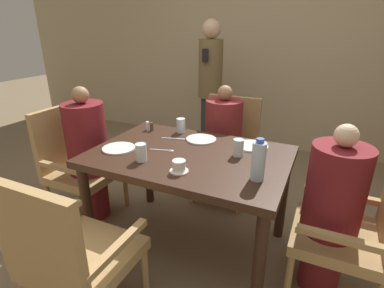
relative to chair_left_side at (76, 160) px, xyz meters
name	(u,v)px	position (x,y,z in m)	size (l,w,h in m)	color
ground_plane	(190,243)	(1.06, 0.00, -0.49)	(16.00, 16.00, 0.00)	#7A664C
wall_back	(268,38)	(1.06, 2.31, 0.91)	(8.00, 0.06, 2.80)	tan
dining_table	(189,166)	(1.06, 0.00, 0.16)	(1.31, 0.89, 0.75)	#331E14
chair_left_side	(76,160)	(0.00, 0.00, 0.00)	(0.51, 0.51, 0.94)	#A88451
diner_in_left_chair	(88,154)	(0.15, 0.00, 0.09)	(0.32, 0.32, 1.13)	maroon
chair_far_side	(228,146)	(1.06, 0.85, 0.00)	(0.51, 0.51, 0.94)	#A88451
diner_in_far_chair	(223,145)	(1.06, 0.70, 0.07)	(0.32, 0.32, 1.09)	maroon
chair_right_side	(358,226)	(2.12, 0.00, 0.00)	(0.51, 0.51, 0.94)	#A88451
diner_in_right_chair	(331,211)	(1.97, 0.00, 0.06)	(0.32, 0.32, 1.08)	maroon
chair_near_corner	(70,253)	(0.80, -0.85, 0.00)	(0.51, 0.51, 0.94)	#A88451
standing_host	(210,87)	(0.57, 1.61, 0.38)	(0.28, 0.31, 1.62)	#2D2D33
plate_main_left	(252,146)	(1.41, 0.29, 0.27)	(0.23, 0.23, 0.01)	white
plate_main_right	(201,139)	(1.03, 0.26, 0.27)	(0.23, 0.23, 0.01)	white
plate_dessert_center	(119,148)	(0.58, -0.14, 0.27)	(0.23, 0.23, 0.01)	white
teacup_with_saucer	(179,167)	(1.12, -0.27, 0.29)	(0.11, 0.11, 0.07)	white
water_bottle	(258,161)	(1.56, -0.17, 0.37)	(0.08, 0.08, 0.24)	silver
glass_tall_near	(141,152)	(0.83, -0.24, 0.32)	(0.07, 0.07, 0.11)	silver
glass_tall_mid	(238,148)	(1.37, 0.10, 0.32)	(0.07, 0.07, 0.11)	silver
glass_tall_far	(181,125)	(0.82, 0.36, 0.32)	(0.07, 0.07, 0.11)	silver
salt_shaker	(148,126)	(0.54, 0.29, 0.30)	(0.03, 0.03, 0.07)	white
pepper_shaker	(152,127)	(0.58, 0.29, 0.29)	(0.03, 0.03, 0.07)	#4C3D2D
fork_beside_plate	(164,150)	(0.88, -0.03, 0.26)	(0.17, 0.06, 0.00)	silver
knife_beside_plate	(175,139)	(0.84, 0.20, 0.26)	(0.18, 0.06, 0.00)	silver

